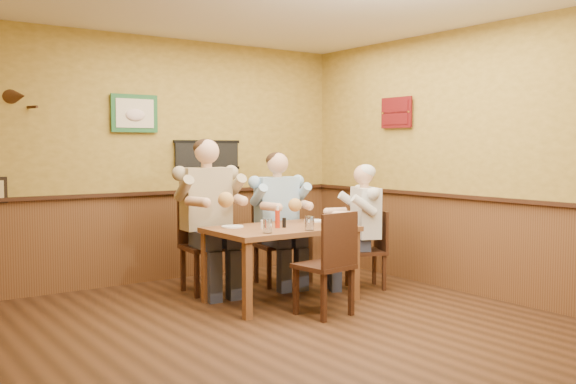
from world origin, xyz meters
name	(u,v)px	position (x,y,z in m)	size (l,w,h in m)	color
room	(275,130)	(0.13, 0.17, 1.69)	(5.02, 5.03, 2.81)	black
dining_table	(281,236)	(0.66, 0.84, 0.66)	(1.40, 0.90, 0.75)	brown
chair_back_left	(206,245)	(0.23, 1.61, 0.51)	(0.47, 0.47, 1.03)	#381E12
chair_back_right	(277,243)	(1.07, 1.51, 0.47)	(0.43, 0.43, 0.93)	#381E12
chair_right_end	(365,250)	(1.75, 0.79, 0.43)	(0.39, 0.39, 0.85)	#381E12
chair_near_side	(324,263)	(0.67, 0.17, 0.48)	(0.44, 0.44, 0.96)	#381E12
diner_tan_shirt	(206,224)	(0.23, 1.61, 0.73)	(0.68, 0.68, 1.46)	tan
diner_blue_polo	(277,225)	(1.07, 1.51, 0.67)	(0.62, 0.62, 1.33)	#89ADCE
diner_white_elder	(366,233)	(1.75, 0.79, 0.61)	(0.56, 0.56, 1.22)	silver
water_glass_left	(268,226)	(0.29, 0.53, 0.82)	(0.09, 0.09, 0.13)	white
water_glass_mid	(309,223)	(0.73, 0.47, 0.82)	(0.09, 0.09, 0.14)	silver
cola_tumbler	(326,221)	(1.03, 0.59, 0.81)	(0.09, 0.09, 0.12)	black
hot_sauce_bottle	(277,218)	(0.59, 0.79, 0.85)	(0.05, 0.05, 0.20)	#B52913
salt_shaker	(262,225)	(0.41, 0.79, 0.79)	(0.04, 0.04, 0.09)	white
pepper_shaker	(284,223)	(0.66, 0.78, 0.80)	(0.04, 0.04, 0.10)	black
plate_far_left	(232,227)	(0.25, 1.09, 0.76)	(0.22, 0.22, 0.01)	white
plate_far_right	(314,221)	(1.23, 1.03, 0.76)	(0.22, 0.22, 0.01)	white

